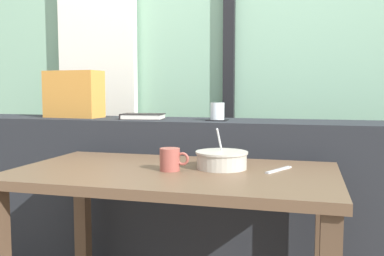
# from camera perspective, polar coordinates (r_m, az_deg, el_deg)

# --- Properties ---
(outdoor_backdrop) EXTENTS (4.80, 0.08, 2.80)m
(outdoor_backdrop) POSITION_cam_1_polar(r_m,az_deg,el_deg) (2.85, 4.04, 13.15)
(outdoor_backdrop) COLOR #84B293
(outdoor_backdrop) RESTS_ON ground
(curtain_left_panel) EXTENTS (0.56, 0.06, 2.50)m
(curtain_left_panel) POSITION_cam_1_polar(r_m,az_deg,el_deg) (3.02, -12.54, 9.72)
(curtain_left_panel) COLOR silver
(curtain_left_panel) RESTS_ON ground
(window_divider_post) EXTENTS (0.07, 0.05, 2.60)m
(window_divider_post) POSITION_cam_1_polar(r_m,az_deg,el_deg) (2.76, 4.98, 11.32)
(window_divider_post) COLOR black
(window_divider_post) RESTS_ON ground
(dark_console_ledge) EXTENTS (2.80, 0.38, 0.85)m
(dark_console_ledge) POSITION_cam_1_polar(r_m,az_deg,el_deg) (2.28, 0.74, -9.56)
(dark_console_ledge) COLOR #23262B
(dark_console_ledge) RESTS_ON ground
(breakfast_table) EXTENTS (1.22, 0.68, 0.70)m
(breakfast_table) POSITION_cam_1_polar(r_m,az_deg,el_deg) (1.65, -2.45, -9.16)
(breakfast_table) COLOR brown
(breakfast_table) RESTS_ON ground
(coaster_square) EXTENTS (0.10, 0.10, 0.00)m
(coaster_square) POSITION_cam_1_polar(r_m,az_deg,el_deg) (2.15, 3.40, 1.07)
(coaster_square) COLOR black
(coaster_square) RESTS_ON dark_console_ledge
(juice_glass) EXTENTS (0.07, 0.07, 0.09)m
(juice_glass) POSITION_cam_1_polar(r_m,az_deg,el_deg) (2.15, 3.40, 2.20)
(juice_glass) COLOR white
(juice_glass) RESTS_ON coaster_square
(closed_book) EXTENTS (0.23, 0.17, 0.03)m
(closed_book) POSITION_cam_1_polar(r_m,az_deg,el_deg) (2.27, -6.61, 1.56)
(closed_book) COLOR black
(closed_book) RESTS_ON dark_console_ledge
(throw_pillow) EXTENTS (0.33, 0.17, 0.26)m
(throw_pillow) POSITION_cam_1_polar(r_m,az_deg,el_deg) (2.48, -15.52, 4.38)
(throw_pillow) COLOR #D18938
(throw_pillow) RESTS_ON dark_console_ledge
(soup_bowl) EXTENTS (0.20, 0.20, 0.16)m
(soup_bowl) POSITION_cam_1_polar(r_m,az_deg,el_deg) (1.65, 3.99, -4.28)
(soup_bowl) COLOR #BCB7A8
(soup_bowl) RESTS_ON breakfast_table
(fork_utensil) EXTENTS (0.09, 0.16, 0.01)m
(fork_utensil) POSITION_cam_1_polar(r_m,az_deg,el_deg) (1.64, 11.51, -5.50)
(fork_utensil) COLOR silver
(fork_utensil) RESTS_ON breakfast_table
(ceramic_mug) EXTENTS (0.11, 0.08, 0.08)m
(ceramic_mug) POSITION_cam_1_polar(r_m,az_deg,el_deg) (1.60, -2.90, -4.21)
(ceramic_mug) COLOR #9E4C42
(ceramic_mug) RESTS_ON breakfast_table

